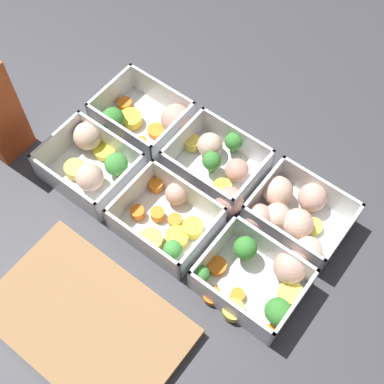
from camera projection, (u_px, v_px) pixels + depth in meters
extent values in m
plane|color=#38383D|center=(192.00, 198.00, 0.86)|extent=(4.00, 4.00, 0.00)
cube|color=white|center=(297.00, 223.00, 0.84)|extent=(0.14, 0.12, 0.00)
cube|color=white|center=(319.00, 190.00, 0.84)|extent=(0.14, 0.01, 0.06)
cube|color=white|center=(281.00, 241.00, 0.79)|extent=(0.14, 0.01, 0.06)
cube|color=white|center=(340.00, 240.00, 0.79)|extent=(0.01, 0.12, 0.06)
cube|color=white|center=(262.00, 191.00, 0.84)|extent=(0.01, 0.12, 0.06)
sphere|color=beige|center=(308.00, 250.00, 0.79)|extent=(0.05, 0.05, 0.04)
sphere|color=beige|center=(277.00, 216.00, 0.82)|extent=(0.06, 0.06, 0.04)
sphere|color=#D19E8C|center=(259.00, 218.00, 0.82)|extent=(0.06, 0.06, 0.04)
sphere|color=#D19E8C|center=(312.00, 197.00, 0.83)|extent=(0.06, 0.06, 0.05)
cylinder|color=#DBC647|center=(313.00, 227.00, 0.83)|extent=(0.04, 0.04, 0.01)
sphere|color=beige|center=(278.00, 191.00, 0.84)|extent=(0.05, 0.05, 0.05)
sphere|color=beige|center=(298.00, 224.00, 0.81)|extent=(0.07, 0.07, 0.05)
cube|color=white|center=(216.00, 170.00, 0.89)|extent=(0.14, 0.12, 0.00)
cube|color=white|center=(236.00, 139.00, 0.89)|extent=(0.14, 0.01, 0.06)
cube|color=white|center=(196.00, 185.00, 0.84)|extent=(0.14, 0.01, 0.06)
cube|color=white|center=(252.00, 184.00, 0.84)|extent=(0.01, 0.12, 0.06)
cube|color=white|center=(183.00, 140.00, 0.89)|extent=(0.01, 0.12, 0.06)
cylinder|color=yellow|center=(222.00, 188.00, 0.86)|extent=(0.04, 0.04, 0.02)
cylinder|color=#49883F|center=(211.00, 167.00, 0.88)|extent=(0.01, 0.01, 0.02)
sphere|color=#388433|center=(212.00, 161.00, 0.86)|extent=(0.03, 0.03, 0.03)
sphere|color=tan|center=(237.00, 170.00, 0.86)|extent=(0.05, 0.05, 0.04)
sphere|color=tan|center=(229.00, 201.00, 0.83)|extent=(0.06, 0.06, 0.05)
sphere|color=beige|center=(210.00, 145.00, 0.88)|extent=(0.06, 0.06, 0.04)
cylinder|color=#49883F|center=(233.00, 148.00, 0.90)|extent=(0.01, 0.01, 0.02)
sphere|color=#388433|center=(234.00, 141.00, 0.88)|extent=(0.03, 0.03, 0.03)
cylinder|color=#DBC647|center=(192.00, 143.00, 0.90)|extent=(0.04, 0.04, 0.02)
cube|color=white|center=(143.00, 124.00, 0.94)|extent=(0.14, 0.12, 0.00)
cube|color=white|center=(162.00, 94.00, 0.93)|extent=(0.14, 0.01, 0.06)
cube|color=white|center=(120.00, 135.00, 0.89)|extent=(0.14, 0.01, 0.06)
cube|color=white|center=(174.00, 134.00, 0.89)|extent=(0.01, 0.12, 0.06)
cube|color=white|center=(111.00, 95.00, 0.93)|extent=(0.01, 0.12, 0.06)
cylinder|color=#49883F|center=(115.00, 127.00, 0.92)|extent=(0.01, 0.01, 0.01)
sphere|color=#388433|center=(113.00, 119.00, 0.90)|extent=(0.04, 0.04, 0.04)
cylinder|color=orange|center=(125.00, 104.00, 0.95)|extent=(0.04, 0.04, 0.01)
sphere|color=#D19E8C|center=(176.00, 119.00, 0.91)|extent=(0.07, 0.07, 0.05)
cylinder|color=orange|center=(141.00, 143.00, 0.90)|extent=(0.02, 0.02, 0.01)
cylinder|color=orange|center=(156.00, 131.00, 0.92)|extent=(0.04, 0.04, 0.01)
cylinder|color=yellow|center=(131.00, 119.00, 0.93)|extent=(0.06, 0.06, 0.02)
cube|color=white|center=(250.00, 285.00, 0.79)|extent=(0.14, 0.12, 0.00)
cube|color=white|center=(273.00, 250.00, 0.79)|extent=(0.14, 0.01, 0.06)
cube|color=white|center=(229.00, 309.00, 0.74)|extent=(0.14, 0.01, 0.06)
cube|color=white|center=(293.00, 308.00, 0.74)|extent=(0.01, 0.12, 0.06)
cube|color=white|center=(213.00, 251.00, 0.79)|extent=(0.01, 0.12, 0.06)
cylinder|color=#DBC647|center=(233.00, 310.00, 0.76)|extent=(0.04, 0.04, 0.01)
cylinder|color=orange|center=(217.00, 266.00, 0.80)|extent=(0.04, 0.04, 0.01)
cylinder|color=orange|center=(268.00, 333.00, 0.74)|extent=(0.02, 0.02, 0.01)
cylinder|color=orange|center=(238.00, 295.00, 0.77)|extent=(0.02, 0.02, 0.01)
sphere|color=#D19E8C|center=(290.00, 267.00, 0.77)|extent=(0.07, 0.07, 0.05)
cylinder|color=#519448|center=(200.00, 279.00, 0.78)|extent=(0.01, 0.01, 0.02)
sphere|color=#42933D|center=(200.00, 274.00, 0.76)|extent=(0.03, 0.03, 0.03)
cylinder|color=orange|center=(212.00, 296.00, 0.77)|extent=(0.03, 0.03, 0.01)
cylinder|color=#DBC647|center=(290.00, 293.00, 0.77)|extent=(0.04, 0.04, 0.02)
cylinder|color=#49883F|center=(244.00, 254.00, 0.80)|extent=(0.01, 0.01, 0.02)
sphere|color=#388433|center=(245.00, 248.00, 0.78)|extent=(0.04, 0.04, 0.04)
cylinder|color=#49883F|center=(276.00, 316.00, 0.75)|extent=(0.01, 0.01, 0.01)
sphere|color=#388433|center=(278.00, 311.00, 0.74)|extent=(0.04, 0.04, 0.04)
cube|color=white|center=(167.00, 226.00, 0.84)|extent=(0.14, 0.12, 0.00)
cube|color=white|center=(188.00, 193.00, 0.83)|extent=(0.14, 0.01, 0.06)
cube|color=white|center=(142.00, 245.00, 0.79)|extent=(0.14, 0.01, 0.06)
cube|color=white|center=(202.00, 244.00, 0.79)|extent=(0.01, 0.12, 0.06)
cube|color=white|center=(131.00, 194.00, 0.83)|extent=(0.01, 0.12, 0.06)
cylinder|color=orange|center=(175.00, 220.00, 0.83)|extent=(0.03, 0.03, 0.01)
sphere|color=#D19E8C|center=(176.00, 194.00, 0.84)|extent=(0.04, 0.04, 0.04)
cylinder|color=orange|center=(137.00, 212.00, 0.84)|extent=(0.03, 0.03, 0.02)
cylinder|color=orange|center=(158.00, 214.00, 0.84)|extent=(0.03, 0.03, 0.01)
cylinder|color=yellow|center=(193.00, 228.00, 0.82)|extent=(0.04, 0.04, 0.02)
cylinder|color=#519448|center=(173.00, 254.00, 0.80)|extent=(0.01, 0.01, 0.01)
sphere|color=#42933D|center=(173.00, 249.00, 0.79)|extent=(0.03, 0.03, 0.03)
cylinder|color=yellow|center=(177.00, 237.00, 0.82)|extent=(0.05, 0.05, 0.01)
cylinder|color=#DBC647|center=(151.00, 241.00, 0.81)|extent=(0.05, 0.05, 0.02)
cylinder|color=orange|center=(156.00, 185.00, 0.86)|extent=(0.03, 0.03, 0.01)
cube|color=white|center=(92.00, 174.00, 0.88)|extent=(0.14, 0.12, 0.00)
cube|color=white|center=(112.00, 143.00, 0.88)|extent=(0.14, 0.01, 0.06)
cube|color=white|center=(65.00, 189.00, 0.84)|extent=(0.14, 0.01, 0.06)
cube|color=white|center=(122.00, 188.00, 0.84)|extent=(0.01, 0.12, 0.06)
cube|color=white|center=(58.00, 144.00, 0.88)|extent=(0.01, 0.12, 0.06)
cylinder|color=#DBC647|center=(75.00, 169.00, 0.88)|extent=(0.05, 0.05, 0.02)
cylinder|color=yellow|center=(105.00, 150.00, 0.90)|extent=(0.05, 0.05, 0.01)
cylinder|color=#519448|center=(118.00, 171.00, 0.88)|extent=(0.01, 0.01, 0.01)
sphere|color=#42933D|center=(116.00, 164.00, 0.86)|extent=(0.04, 0.04, 0.04)
cylinder|color=orange|center=(128.00, 183.00, 0.87)|extent=(0.04, 0.04, 0.01)
sphere|color=beige|center=(90.00, 177.00, 0.85)|extent=(0.06, 0.06, 0.05)
sphere|color=beige|center=(88.00, 136.00, 0.89)|extent=(0.06, 0.06, 0.05)
cube|color=olive|center=(87.00, 322.00, 0.75)|extent=(0.28, 0.18, 0.02)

